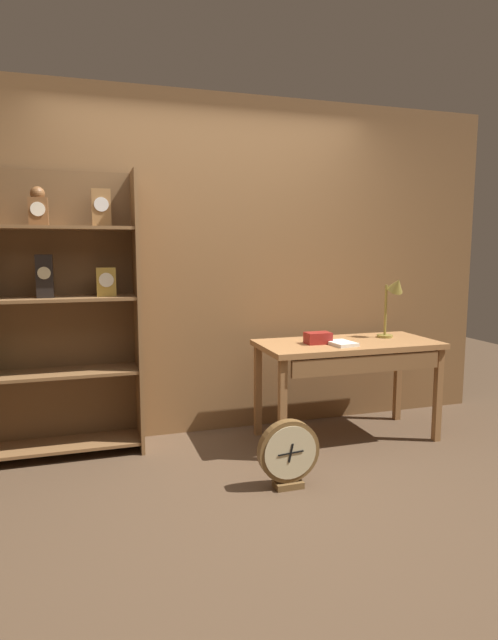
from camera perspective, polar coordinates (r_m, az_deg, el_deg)
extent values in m
plane|color=#4C3826|center=(3.15, 2.23, -19.57)|extent=(10.00, 10.00, 0.00)
cube|color=brown|center=(4.11, -4.12, 5.73)|extent=(4.80, 0.05, 2.60)
cube|color=brown|center=(3.81, -12.00, 0.70)|extent=(0.02, 0.34, 1.97)
cube|color=brown|center=(3.96, -20.93, 0.63)|extent=(1.23, 0.01, 1.97)
cube|color=brown|center=(4.01, -20.43, -12.63)|extent=(1.18, 0.32, 0.02)
cube|color=brown|center=(3.87, -20.79, -5.47)|extent=(1.18, 0.32, 0.02)
cube|color=brown|center=(3.79, -21.16, 2.11)|extent=(1.18, 0.32, 0.02)
cube|color=brown|center=(3.78, -21.52, 9.28)|extent=(1.18, 0.32, 0.02)
cube|color=brown|center=(3.81, -21.82, 10.81)|extent=(0.12, 0.10, 0.18)
sphere|color=brown|center=(3.81, -21.91, 12.58)|extent=(0.09, 0.09, 0.09)
cylinder|color=silver|center=(3.75, -21.89, 11.08)|extent=(0.09, 0.01, 0.09)
cube|color=black|center=(3.76, -21.25, 4.43)|extent=(0.11, 0.07, 0.29)
cylinder|color=#C6B78C|center=(3.72, -21.30, 4.76)|extent=(0.08, 0.01, 0.08)
cube|color=olive|center=(3.80, -15.71, 11.58)|extent=(0.13, 0.11, 0.25)
cylinder|color=silver|center=(3.75, -15.69, 11.95)|extent=(0.10, 0.01, 0.10)
cube|color=#B28C38|center=(3.76, -15.20, 4.00)|extent=(0.13, 0.08, 0.20)
cylinder|color=silver|center=(3.71, -15.19, 4.20)|extent=(0.10, 0.01, 0.10)
cube|color=#9E6B3D|center=(4.03, 10.62, -2.59)|extent=(1.34, 0.63, 0.04)
cube|color=olive|center=(3.63, 3.64, -9.72)|extent=(0.05, 0.05, 0.71)
cube|color=olive|center=(4.22, 19.75, -7.65)|extent=(0.05, 0.05, 0.71)
cube|color=olive|center=(4.11, 0.97, -7.62)|extent=(0.05, 0.05, 0.71)
cube|color=olive|center=(4.64, 15.80, -6.11)|extent=(0.05, 0.05, 0.71)
cube|color=brown|center=(3.79, 12.68, -4.68)|extent=(1.14, 0.03, 0.12)
cylinder|color=olive|center=(4.28, 14.47, -1.69)|extent=(0.12, 0.12, 0.02)
cylinder|color=olive|center=(4.25, 14.56, 1.07)|extent=(0.02, 0.02, 0.39)
cone|color=olive|center=(4.22, 15.70, 3.67)|extent=(0.13, 0.16, 0.15)
cube|color=maroon|center=(3.90, 7.47, -1.94)|extent=(0.18, 0.12, 0.08)
cube|color=silver|center=(3.87, 9.97, -2.50)|extent=(0.19, 0.24, 0.02)
cube|color=brown|center=(3.37, 4.25, -17.28)|extent=(0.17, 0.11, 0.04)
cylinder|color=brown|center=(3.28, 4.29, -13.93)|extent=(0.38, 0.06, 0.38)
cylinder|color=#C6B78C|center=(3.25, 4.52, -14.14)|extent=(0.33, 0.01, 0.33)
cube|color=black|center=(3.25, 4.55, -14.16)|extent=(0.04, 0.01, 0.12)
cube|color=black|center=(3.25, 4.55, -14.17)|extent=(0.16, 0.01, 0.02)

